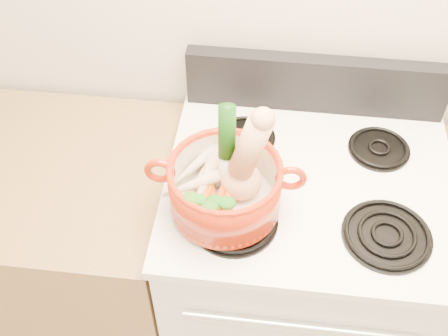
# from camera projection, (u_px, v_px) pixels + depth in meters

# --- Properties ---
(stove_body) EXTENTS (0.76, 0.65, 0.92)m
(stove_body) POSITION_uv_depth(u_px,v_px,m) (294.00, 276.00, 1.88)
(stove_body) COLOR white
(stove_body) RESTS_ON floor
(cooktop) EXTENTS (0.78, 0.67, 0.03)m
(cooktop) POSITION_uv_depth(u_px,v_px,m) (310.00, 185.00, 1.52)
(cooktop) COLOR white
(cooktop) RESTS_ON stove_body
(control_backsplash) EXTENTS (0.76, 0.05, 0.18)m
(control_backsplash) POSITION_uv_depth(u_px,v_px,m) (316.00, 84.00, 1.64)
(control_backsplash) COLOR black
(control_backsplash) RESTS_ON cooktop
(oven_handle) EXTENTS (0.60, 0.02, 0.02)m
(oven_handle) POSITION_uv_depth(u_px,v_px,m) (300.00, 327.00, 1.41)
(oven_handle) COLOR silver
(oven_handle) RESTS_ON stove_body
(burner_front_left) EXTENTS (0.22, 0.22, 0.02)m
(burner_front_left) POSITION_uv_depth(u_px,v_px,m) (234.00, 220.00, 1.41)
(burner_front_left) COLOR black
(burner_front_left) RESTS_ON cooktop
(burner_front_right) EXTENTS (0.22, 0.22, 0.02)m
(burner_front_right) POSITION_uv_depth(u_px,v_px,m) (387.00, 235.00, 1.38)
(burner_front_right) COLOR black
(burner_front_right) RESTS_ON cooktop
(burner_back_left) EXTENTS (0.17, 0.17, 0.02)m
(burner_back_left) POSITION_uv_depth(u_px,v_px,m) (245.00, 136.00, 1.61)
(burner_back_left) COLOR black
(burner_back_left) RESTS_ON cooktop
(burner_back_right) EXTENTS (0.17, 0.17, 0.02)m
(burner_back_right) POSITION_uv_depth(u_px,v_px,m) (379.00, 148.00, 1.58)
(burner_back_right) COLOR black
(burner_back_right) RESTS_ON cooktop
(dutch_oven) EXTENTS (0.29, 0.29, 0.14)m
(dutch_oven) POSITION_uv_depth(u_px,v_px,m) (225.00, 187.00, 1.38)
(dutch_oven) COLOR #A5220A
(dutch_oven) RESTS_ON burner_front_left
(pot_handle_left) EXTENTS (0.08, 0.02, 0.08)m
(pot_handle_left) POSITION_uv_depth(u_px,v_px,m) (160.00, 171.00, 1.36)
(pot_handle_left) COLOR #A5220A
(pot_handle_left) RESTS_ON dutch_oven
(pot_handle_right) EXTENTS (0.08, 0.02, 0.08)m
(pot_handle_right) POSITION_uv_depth(u_px,v_px,m) (291.00, 178.00, 1.34)
(pot_handle_right) COLOR #A5220A
(pot_handle_right) RESTS_ON dutch_oven
(squash) EXTENTS (0.20, 0.15, 0.28)m
(squash) POSITION_uv_depth(u_px,v_px,m) (242.00, 158.00, 1.33)
(squash) COLOR #E3A574
(squash) RESTS_ON dutch_oven
(leek) EXTENTS (0.05, 0.09, 0.27)m
(leek) POSITION_uv_depth(u_px,v_px,m) (226.00, 151.00, 1.34)
(leek) COLOR silver
(leek) RESTS_ON dutch_oven
(ginger) EXTENTS (0.09, 0.08, 0.04)m
(ginger) POSITION_uv_depth(u_px,v_px,m) (233.00, 168.00, 1.45)
(ginger) COLOR tan
(ginger) RESTS_ON dutch_oven
(parsnip_0) EXTENTS (0.10, 0.22, 0.06)m
(parsnip_0) POSITION_uv_depth(u_px,v_px,m) (210.00, 178.00, 1.43)
(parsnip_0) COLOR beige
(parsnip_0) RESTS_ON dutch_oven
(parsnip_1) EXTENTS (0.11, 0.18, 0.05)m
(parsnip_1) POSITION_uv_depth(u_px,v_px,m) (201.00, 177.00, 1.42)
(parsnip_1) COLOR beige
(parsnip_1) RESTS_ON dutch_oven
(parsnip_2) EXTENTS (0.09, 0.22, 0.06)m
(parsnip_2) POSITION_uv_depth(u_px,v_px,m) (206.00, 178.00, 1.41)
(parsnip_2) COLOR beige
(parsnip_2) RESTS_ON dutch_oven
(parsnip_3) EXTENTS (0.20, 0.12, 0.06)m
(parsnip_3) POSITION_uv_depth(u_px,v_px,m) (199.00, 181.00, 1.39)
(parsnip_3) COLOR beige
(parsnip_3) RESTS_ON dutch_oven
(parsnip_4) EXTENTS (0.15, 0.18, 0.06)m
(parsnip_4) POSITION_uv_depth(u_px,v_px,m) (197.00, 163.00, 1.43)
(parsnip_4) COLOR beige
(parsnip_4) RESTS_ON dutch_oven
(carrot_0) EXTENTS (0.06, 0.16, 0.04)m
(carrot_0) POSITION_uv_depth(u_px,v_px,m) (213.00, 200.00, 1.39)
(carrot_0) COLOR #D13F0A
(carrot_0) RESTS_ON dutch_oven
(carrot_1) EXTENTS (0.08, 0.16, 0.05)m
(carrot_1) POSITION_uv_depth(u_px,v_px,m) (205.00, 199.00, 1.38)
(carrot_1) COLOR #BD5C09
(carrot_1) RESTS_ON dutch_oven
(carrot_2) EXTENTS (0.05, 0.18, 0.05)m
(carrot_2) POSITION_uv_depth(u_px,v_px,m) (228.00, 194.00, 1.38)
(carrot_2) COLOR #CE410A
(carrot_2) RESTS_ON dutch_oven
(carrot_3) EXTENTS (0.09, 0.12, 0.04)m
(carrot_3) POSITION_uv_depth(u_px,v_px,m) (216.00, 204.00, 1.36)
(carrot_3) COLOR #C35409
(carrot_3) RESTS_ON dutch_oven
(carrot_4) EXTENTS (0.05, 0.16, 0.04)m
(carrot_4) POSITION_uv_depth(u_px,v_px,m) (219.00, 201.00, 1.35)
(carrot_4) COLOR #CE4F0A
(carrot_4) RESTS_ON dutch_oven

